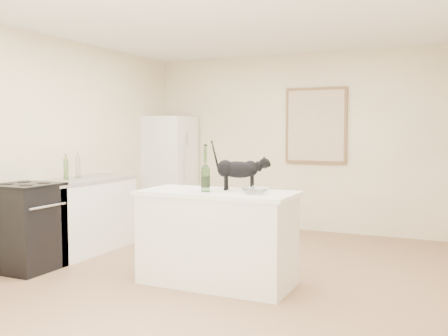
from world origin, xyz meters
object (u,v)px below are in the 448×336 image
fridge (169,170)px  wine_bottle (206,171)px  black_cat (238,172)px  stove (26,228)px  glass_bowl (256,191)px

fridge → wine_bottle: bearing=-53.2°
black_cat → wine_bottle: size_ratio=1.29×
stove → black_cat: size_ratio=1.76×
stove → fridge: (0.00, 2.95, 0.40)m
stove → glass_bowl: glass_bowl is taller
black_cat → stove: bearing=-179.2°
stove → glass_bowl: bearing=8.0°
black_cat → glass_bowl: black_cat is taller
stove → black_cat: 2.36m
black_cat → wine_bottle: (-0.23, -0.25, 0.02)m
stove → black_cat: (2.20, 0.56, 0.63)m
stove → fridge: size_ratio=0.53×
stove → fridge: 2.98m
fridge → glass_bowl: bearing=-46.5°
wine_bottle → stove: bearing=-171.0°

